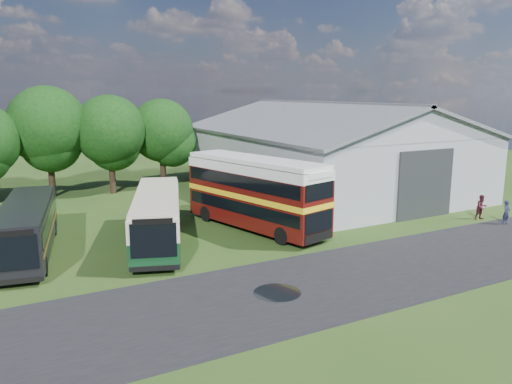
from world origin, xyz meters
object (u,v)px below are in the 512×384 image
bus_maroon_double (255,194)px  visitor_b (482,207)px  bus_dark_single (27,228)px  storage_shed (327,146)px  visitor_a (506,213)px  bus_green_single (157,217)px

bus_maroon_double → visitor_b: bearing=-34.2°
bus_dark_single → bus_maroon_double: bearing=5.2°
storage_shed → bus_maroon_double: (-12.22, -8.81, -1.77)m
bus_maroon_double → bus_dark_single: 13.97m
storage_shed → bus_maroon_double: storage_shed is taller
bus_maroon_double → visitor_a: size_ratio=6.82×
storage_shed → bus_maroon_double: bearing=-144.2°
bus_green_single → visitor_b: (22.31, -5.36, -0.78)m
bus_green_single → visitor_b: bearing=5.5°
visitor_a → visitor_b: size_ratio=0.94×
bus_green_single → visitor_a: size_ratio=6.88×
bus_maroon_double → visitor_b: bus_maroon_double is taller
bus_green_single → visitor_b: 22.95m
visitor_b → bus_dark_single: bearing=178.8°
visitor_b → bus_green_single: bearing=178.2°
bus_green_single → visitor_a: bearing=1.7°
visitor_b → bus_maroon_double: bearing=171.9°
bus_green_single → bus_maroon_double: (6.80, 0.22, 0.72)m
bus_green_single → bus_dark_single: bus_green_single is taller
storage_shed → bus_dark_single: storage_shed is taller
storage_shed → visitor_b: 15.12m
storage_shed → bus_green_single: 21.21m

